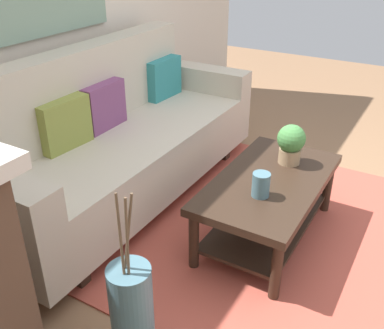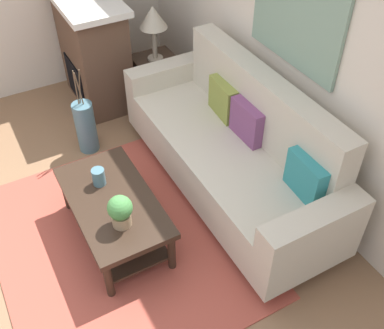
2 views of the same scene
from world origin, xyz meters
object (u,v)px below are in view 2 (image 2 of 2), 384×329
coffee_table (114,209)px  potted_plant_tabletop (120,211)px  throw_pillow_olive (224,99)px  table_lamp (153,19)px  fireplace (94,51)px  throw_pillow_plum (248,122)px  framed_painting (297,9)px  floor_vase (86,127)px  couch (233,149)px  tabletop_vase (99,177)px  throw_pillow_teal (306,177)px  side_table (157,82)px

coffee_table → potted_plant_tabletop: potted_plant_tabletop is taller
throw_pillow_olive → potted_plant_tabletop: size_ratio=1.37×
table_lamp → fireplace: bearing=-128.4°
throw_pillow_plum → framed_painting: (-0.00, 0.34, 0.89)m
floor_vase → framed_painting: size_ratio=0.54×
couch → framed_painting: 1.23m
tabletop_vase → potted_plant_tabletop: 0.47m
floor_vase → tabletop_vase: bearing=-11.3°
floor_vase → coffee_table: bearing=-8.4°
throw_pillow_teal → fireplace: 2.74m
throw_pillow_plum → floor_vase: (-1.12, -1.07, -0.42)m
couch → table_lamp: bearing=-179.4°
fireplace → tabletop_vase: bearing=-19.1°
throw_pillow_olive → throw_pillow_teal: (1.13, 0.00, 0.00)m
framed_painting → tabletop_vase: bearing=-95.6°
couch → table_lamp: table_lamp is taller
couch → throw_pillow_olive: (-0.38, 0.12, 0.25)m
side_table → fireplace: 0.73m
tabletop_vase → floor_vase: (-0.96, 0.19, -0.24)m
throw_pillow_teal → coffee_table: bearing=-119.5°
throw_pillow_olive → table_lamp: bearing=-172.8°
throw_pillow_olive → throw_pillow_teal: same height
throw_pillow_teal → side_table: bearing=-176.4°
couch → throw_pillow_olive: 0.47m
side_table → fireplace: fireplace is taller
table_lamp → floor_vase: size_ratio=1.08×
framed_painting → throw_pillow_plum: bearing=-90.0°
tabletop_vase → floor_vase: size_ratio=0.27×
tabletop_vase → potted_plant_tabletop: (0.47, -0.00, 0.07)m
throw_pillow_olive → throw_pillow_teal: 1.13m
floor_vase → table_lamp: bearing=111.6°
side_table → throw_pillow_teal: bearing=3.6°
throw_pillow_plum → side_table: throw_pillow_plum is taller
coffee_table → potted_plant_tabletop: size_ratio=4.20×
throw_pillow_teal → table_lamp: (-2.24, -0.14, 0.31)m
coffee_table → floor_vase: floor_vase is taller
couch → side_table: (-1.49, -0.02, -0.15)m
couch → potted_plant_tabletop: (0.31, -1.14, 0.14)m
throw_pillow_teal → floor_vase: 2.20m
coffee_table → tabletop_vase: bearing=-174.2°
throw_pillow_teal → table_lamp: table_lamp is taller
fireplace → floor_vase: (0.78, -0.41, -0.32)m
throw_pillow_teal → throw_pillow_olive: bearing=180.0°
throw_pillow_olive → fireplace: fireplace is taller
coffee_table → throw_pillow_olive: bearing=108.8°
couch → floor_vase: 1.48m
throw_pillow_plum → tabletop_vase: throw_pillow_plum is taller
throw_pillow_plum → fireplace: (-1.90, -0.66, -0.09)m
coffee_table → side_table: (-1.54, 1.10, -0.03)m
potted_plant_tabletop → floor_vase: 1.48m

